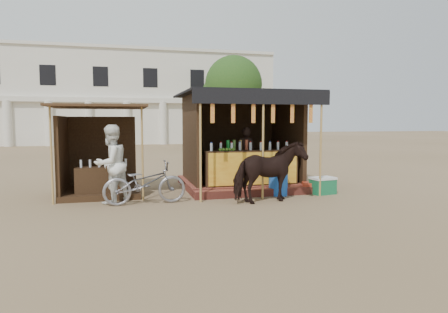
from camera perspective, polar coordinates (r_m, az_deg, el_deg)
name	(u,v)px	position (r m, az deg, el deg)	size (l,w,h in m)	color
ground	(243,215)	(8.49, 2.71, -8.34)	(120.00, 120.00, 0.00)	#846B4C
main_stall	(242,153)	(11.81, 2.62, 0.46)	(3.60, 3.61, 2.78)	brown
secondary_stall	(94,163)	(11.21, -18.06, -0.91)	(2.40, 2.40, 2.38)	#382514
cow	(269,172)	(9.66, 6.50, -2.24)	(0.81, 1.77, 1.49)	black
motorbike	(145,183)	(9.66, -11.25, -3.72)	(0.68, 1.95, 1.02)	gray
bystander	(111,164)	(9.95, -15.85, -1.03)	(0.92, 0.72, 1.89)	white
blue_barrel	(278,182)	(10.75, 7.75, -3.60)	(0.51, 0.51, 0.72)	blue
red_crate	(311,188)	(11.23, 12.26, -4.38)	(0.43, 0.39, 0.30)	maroon
cooler	(323,185)	(11.16, 13.92, -4.04)	(0.71, 0.55, 0.46)	#17683D
background_building	(126,99)	(37.90, -13.85, 7.97)	(26.00, 7.45, 8.18)	silver
tree	(231,87)	(31.26, 0.96, 9.96)	(4.50, 4.40, 7.00)	#382314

